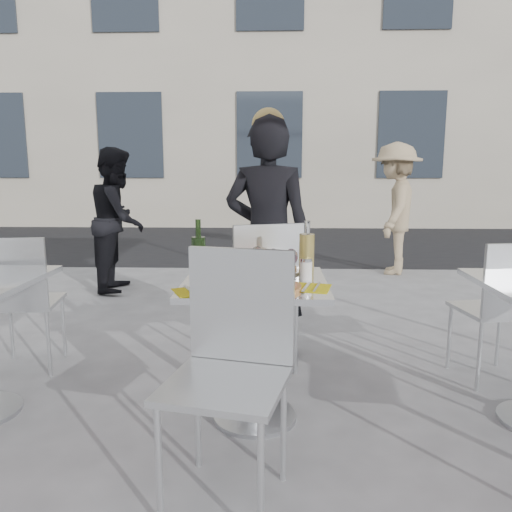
{
  "coord_description": "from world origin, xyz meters",
  "views": [
    {
      "loc": [
        0.09,
        -2.46,
        1.31
      ],
      "look_at": [
        0.0,
        0.15,
        0.85
      ],
      "focal_mm": 35.0,
      "sensor_mm": 36.0,
      "label": 1
    }
  ],
  "objects_px": {
    "salad_plate": "(255,272)",
    "wineglass_white_a": "(241,258)",
    "wine_bottle": "(199,253)",
    "wineglass_white_b": "(257,255)",
    "carafe": "(307,253)",
    "chair_near": "(233,352)",
    "napkin_right": "(311,287)",
    "main_table": "(255,321)",
    "pedestrian_a": "(118,220)",
    "pizza_far": "(269,269)",
    "wineglass_red_a": "(273,258)",
    "sugar_shaker": "(306,269)",
    "side_chair_lfar": "(20,293)",
    "side_chair_rfar": "(503,301)",
    "woman_diner": "(268,239)",
    "wineglass_red_b": "(291,258)",
    "chair_far": "(264,285)",
    "pedestrian_b": "(395,209)",
    "napkin_left": "(195,291)",
    "pizza_near": "(263,286)"
  },
  "relations": [
    {
      "from": "chair_near",
      "to": "wineglass_white_a",
      "type": "bearing_deg",
      "value": 103.42
    },
    {
      "from": "main_table",
      "to": "wineglass_red_b",
      "type": "distance_m",
      "value": 0.37
    },
    {
      "from": "carafe",
      "to": "wineglass_red_a",
      "type": "bearing_deg",
      "value": -150.04
    },
    {
      "from": "wineglass_red_a",
      "to": "salad_plate",
      "type": "bearing_deg",
      "value": 174.42
    },
    {
      "from": "chair_far",
      "to": "wineglass_white_a",
      "type": "height_order",
      "value": "chair_far"
    },
    {
      "from": "side_chair_rfar",
      "to": "wineglass_white_b",
      "type": "relative_size",
      "value": 5.66
    },
    {
      "from": "side_chair_rfar",
      "to": "pedestrian_b",
      "type": "height_order",
      "value": "pedestrian_b"
    },
    {
      "from": "main_table",
      "to": "carafe",
      "type": "xyz_separation_m",
      "value": [
        0.27,
        0.14,
        0.33
      ]
    },
    {
      "from": "wine_bottle",
      "to": "pizza_far",
      "type": "bearing_deg",
      "value": 9.46
    },
    {
      "from": "chair_far",
      "to": "salad_plate",
      "type": "distance_m",
      "value": 0.61
    },
    {
      "from": "carafe",
      "to": "wineglass_white_b",
      "type": "bearing_deg",
      "value": -176.43
    },
    {
      "from": "chair_near",
      "to": "pizza_near",
      "type": "height_order",
      "value": "chair_near"
    },
    {
      "from": "side_chair_rfar",
      "to": "pedestrian_a",
      "type": "height_order",
      "value": "pedestrian_a"
    },
    {
      "from": "main_table",
      "to": "carafe",
      "type": "height_order",
      "value": "carafe"
    },
    {
      "from": "pedestrian_a",
      "to": "wineglass_white_b",
      "type": "distance_m",
      "value": 3.13
    },
    {
      "from": "pedestrian_b",
      "to": "napkin_right",
      "type": "height_order",
      "value": "pedestrian_b"
    },
    {
      "from": "wine_bottle",
      "to": "napkin_right",
      "type": "height_order",
      "value": "wine_bottle"
    },
    {
      "from": "wineglass_white_b",
      "to": "sugar_shaker",
      "type": "bearing_deg",
      "value": -15.7
    },
    {
      "from": "sugar_shaker",
      "to": "wineglass_red_b",
      "type": "bearing_deg",
      "value": -174.85
    },
    {
      "from": "pizza_near",
      "to": "wineglass_white_a",
      "type": "distance_m",
      "value": 0.27
    },
    {
      "from": "main_table",
      "to": "napkin_right",
      "type": "height_order",
      "value": "napkin_right"
    },
    {
      "from": "carafe",
      "to": "wineglass_white_b",
      "type": "height_order",
      "value": "carafe"
    },
    {
      "from": "wineglass_white_a",
      "to": "napkin_right",
      "type": "bearing_deg",
      "value": -29.9
    },
    {
      "from": "side_chair_lfar",
      "to": "woman_diner",
      "type": "relative_size",
      "value": 0.54
    },
    {
      "from": "pizza_near",
      "to": "wineglass_white_a",
      "type": "xyz_separation_m",
      "value": [
        -0.12,
        0.22,
        0.1
      ]
    },
    {
      "from": "side_chair_rfar",
      "to": "woman_diner",
      "type": "relative_size",
      "value": 0.54
    },
    {
      "from": "wineglass_red_a",
      "to": "wineglass_red_b",
      "type": "bearing_deg",
      "value": 4.52
    },
    {
      "from": "wineglass_white_b",
      "to": "napkin_right",
      "type": "relative_size",
      "value": 0.72
    },
    {
      "from": "pizza_near",
      "to": "wineglass_white_b",
      "type": "bearing_deg",
      "value": 97.42
    },
    {
      "from": "pedestrian_b",
      "to": "main_table",
      "type": "bearing_deg",
      "value": -5.1
    },
    {
      "from": "side_chair_rfar",
      "to": "napkin_left",
      "type": "xyz_separation_m",
      "value": [
        -1.74,
        -0.72,
        0.23
      ]
    },
    {
      "from": "wineglass_white_b",
      "to": "wineglass_red_a",
      "type": "height_order",
      "value": "same"
    },
    {
      "from": "side_chair_lfar",
      "to": "wineglass_white_b",
      "type": "distance_m",
      "value": 1.6
    },
    {
      "from": "chair_far",
      "to": "sugar_shaker",
      "type": "bearing_deg",
      "value": 94.28
    },
    {
      "from": "pedestrian_b",
      "to": "napkin_left",
      "type": "xyz_separation_m",
      "value": [
        -1.87,
        -4.02,
        -0.06
      ]
    },
    {
      "from": "sugar_shaker",
      "to": "wineglass_white_b",
      "type": "bearing_deg",
      "value": 164.3
    },
    {
      "from": "salad_plate",
      "to": "side_chair_rfar",
      "type": "bearing_deg",
      "value": 16.39
    },
    {
      "from": "chair_near",
      "to": "chair_far",
      "type": "bearing_deg",
      "value": 98.14
    },
    {
      "from": "wineglass_white_b",
      "to": "carafe",
      "type": "bearing_deg",
      "value": 3.57
    },
    {
      "from": "pedestrian_a",
      "to": "napkin_left",
      "type": "xyz_separation_m",
      "value": [
        1.3,
        -3.06,
        -0.01
      ]
    },
    {
      "from": "salad_plate",
      "to": "wineglass_white_a",
      "type": "xyz_separation_m",
      "value": [
        -0.07,
        0.0,
        0.07
      ]
    },
    {
      "from": "main_table",
      "to": "pedestrian_a",
      "type": "distance_m",
      "value": 3.24
    },
    {
      "from": "pizza_near",
      "to": "wineglass_white_b",
      "type": "xyz_separation_m",
      "value": [
        -0.04,
        0.29,
        0.1
      ]
    },
    {
      "from": "wineglass_white_b",
      "to": "pedestrian_a",
      "type": "bearing_deg",
      "value": 120.39
    },
    {
      "from": "wine_bottle",
      "to": "wineglass_white_a",
      "type": "distance_m",
      "value": 0.25
    },
    {
      "from": "sugar_shaker",
      "to": "side_chair_lfar",
      "type": "bearing_deg",
      "value": 164.44
    },
    {
      "from": "woman_diner",
      "to": "wine_bottle",
      "type": "relative_size",
      "value": 5.61
    },
    {
      "from": "salad_plate",
      "to": "wineglass_red_a",
      "type": "xyz_separation_m",
      "value": [
        0.09,
        -0.01,
        0.07
      ]
    },
    {
      "from": "chair_far",
      "to": "chair_near",
      "type": "bearing_deg",
      "value": 67.58
    },
    {
      "from": "woman_diner",
      "to": "sugar_shaker",
      "type": "bearing_deg",
      "value": 114.08
    }
  ]
}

